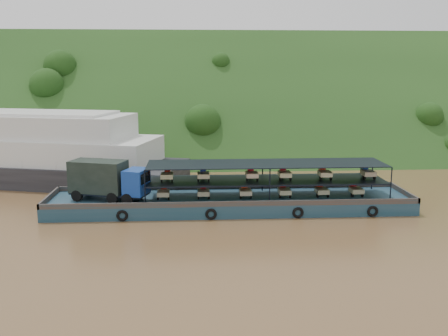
{
  "coord_description": "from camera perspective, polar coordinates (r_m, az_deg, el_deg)",
  "views": [
    {
      "loc": [
        -5.11,
        -48.69,
        13.57
      ],
      "look_at": [
        -2.0,
        3.0,
        3.2
      ],
      "focal_mm": 40.0,
      "sensor_mm": 36.0,
      "label": 1
    }
  ],
  "objects": [
    {
      "name": "passenger_ferry",
      "position": [
        66.43,
        -22.94,
        1.86
      ],
      "size": [
        43.28,
        20.94,
        8.5
      ],
      "rotation": [
        0.0,
        0.0,
        -0.26
      ],
      "color": "black",
      "rests_on": "ground"
    },
    {
      "name": "cargo_barge",
      "position": [
        48.71,
        -0.91,
        -3.33
      ],
      "size": [
        35.0,
        7.18,
        4.98
      ],
      "color": "#143647",
      "rests_on": "ground"
    },
    {
      "name": "hillside",
      "position": [
        85.92,
        0.01,
        2.24
      ],
      "size": [
        140.0,
        39.6,
        39.6
      ],
      "primitive_type": "cube",
      "rotation": [
        0.79,
        0.0,
        0.0
      ],
      "color": "#1D3C15",
      "rests_on": "ground"
    },
    {
      "name": "ground",
      "position": [
        50.8,
        2.46,
        -4.18
      ],
      "size": [
        160.0,
        160.0,
        0.0
      ],
      "primitive_type": "plane",
      "color": "brown",
      "rests_on": "ground"
    }
  ]
}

